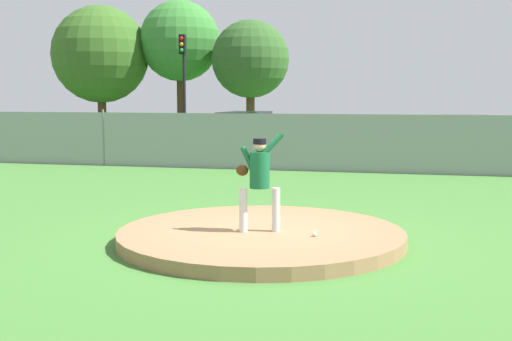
{
  "coord_description": "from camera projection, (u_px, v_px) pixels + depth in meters",
  "views": [
    {
      "loc": [
        2.33,
        -10.19,
        2.41
      ],
      "look_at": [
        -0.6,
        2.16,
        0.92
      ],
      "focal_mm": 45.87,
      "sensor_mm": 36.0,
      "label": 1
    }
  ],
  "objects": [
    {
      "name": "traffic_light_near",
      "position": [
        183.0,
        71.0,
        30.35
      ],
      "size": [
        0.28,
        0.46,
        5.12
      ],
      "color": "black",
      "rests_on": "ground_plane"
    },
    {
      "name": "tree_broad_right",
      "position": [
        101.0,
        55.0,
        35.7
      ],
      "size": [
        5.28,
        5.28,
        7.19
      ],
      "color": "#4C331E",
      "rests_on": "ground_plane"
    },
    {
      "name": "parked_car_white",
      "position": [
        245.0,
        135.0,
        25.42
      ],
      "size": [
        1.87,
        4.68,
        1.72
      ],
      "color": "silver",
      "rests_on": "ground_plane"
    },
    {
      "name": "tree_broad_left",
      "position": [
        180.0,
        41.0,
        35.61
      ],
      "size": [
        4.38,
        4.38,
        7.46
      ],
      "color": "#4C331E",
      "rests_on": "ground_plane"
    },
    {
      "name": "parked_car_red",
      "position": [
        467.0,
        139.0,
        23.74
      ],
      "size": [
        1.87,
        4.4,
        1.62
      ],
      "color": "#A81919",
      "rests_on": "ground_plane"
    },
    {
      "name": "traffic_cone_orange",
      "position": [
        307.0,
        155.0,
        22.91
      ],
      "size": [
        0.4,
        0.4,
        0.55
      ],
      "color": "orange",
      "rests_on": "asphalt_strip"
    },
    {
      "name": "baseball",
      "position": [
        315.0,
        234.0,
        10.13
      ],
      "size": [
        0.07,
        0.07,
        0.07
      ],
      "primitive_type": "sphere",
      "color": "white",
      "rests_on": "pitchers_mound"
    },
    {
      "name": "pitchers_mound",
      "position": [
        261.0,
        236.0,
        10.65
      ],
      "size": [
        4.66,
        4.66,
        0.21
      ],
      "primitive_type": "cylinder",
      "color": "#99704C",
      "rests_on": "ground_plane"
    },
    {
      "name": "parked_car_teal",
      "position": [
        110.0,
        135.0,
        26.32
      ],
      "size": [
        2.01,
        4.32,
        1.58
      ],
      "color": "#146066",
      "rests_on": "ground_plane"
    },
    {
      "name": "asphalt_strip",
      "position": [
        346.0,
        158.0,
        24.68
      ],
      "size": [
        44.0,
        7.0,
        0.01
      ],
      "primitive_type": "cube",
      "color": "#2B2B2D",
      "rests_on": "ground_plane"
    },
    {
      "name": "ground_plane",
      "position": [
        314.0,
        190.0,
        16.46
      ],
      "size": [
        80.0,
        80.0,
        0.0
      ],
      "primitive_type": "plane",
      "color": "#427A33"
    },
    {
      "name": "tree_leaning_west",
      "position": [
        250.0,
        59.0,
        33.94
      ],
      "size": [
        4.05,
        4.05,
        6.23
      ],
      "color": "#4C331E",
      "rests_on": "ground_plane"
    },
    {
      "name": "pitcher_youth",
      "position": [
        259.0,
        175.0,
        10.4
      ],
      "size": [
        0.79,
        0.32,
        1.6
      ],
      "color": "silver",
      "rests_on": "pitchers_mound"
    },
    {
      "name": "chainlink_fence",
      "position": [
        333.0,
        143.0,
        20.22
      ],
      "size": [
        38.7,
        0.07,
        1.89
      ],
      "color": "gray",
      "rests_on": "ground_plane"
    }
  ]
}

